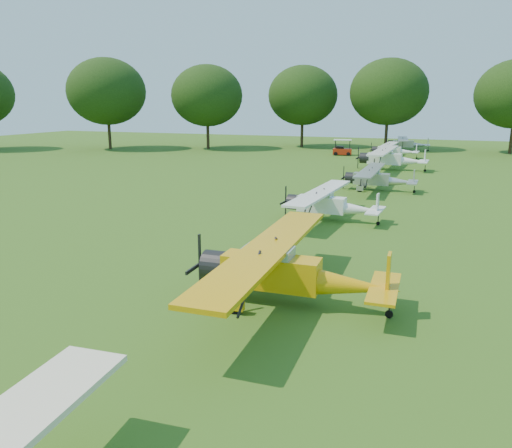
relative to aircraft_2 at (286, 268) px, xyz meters
The scene contains 9 objects.
ground 3.96m from the aircraft_2, 110.74° to the left, with size 160.00×160.00×0.00m, color #325415.
tree_belt 7.99m from the aircraft_2, 58.50° to the left, with size 137.36×130.27×14.52m.
aircraft_2 is the anchor object (origin of this frame).
aircraft_3 12.90m from the aircraft_2, 96.09° to the left, with size 5.89×9.38×1.85m.
aircraft_4 24.12m from the aircraft_2, 90.12° to the left, with size 5.74×9.11×1.80m.
aircraft_5 37.08m from the aircraft_2, 90.69° to the left, with size 7.08×11.25×2.22m.
aircraft_6 48.73m from the aircraft_2, 91.51° to the left, with size 5.84×9.28×1.83m.
aircraft_7 59.29m from the aircraft_2, 90.43° to the left, with size 6.07×9.67×1.90m.
golf_cart 50.34m from the aircraft_2, 98.92° to the left, with size 2.54×1.78×2.02m.
Camera 1 is at (6.02, -18.85, 6.77)m, focal length 35.00 mm.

